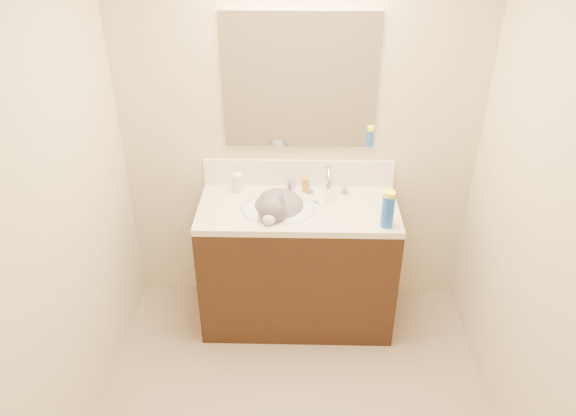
{
  "coord_description": "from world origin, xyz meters",
  "views": [
    {
      "loc": [
        0.01,
        -1.91,
        2.59
      ],
      "look_at": [
        -0.06,
        0.92,
        0.88
      ],
      "focal_mm": 35.0,
      "sensor_mm": 36.0,
      "label": 1
    }
  ],
  "objects_px": {
    "basin": "(278,219)",
    "silver_jar": "(291,185)",
    "pill_bottle": "(238,183)",
    "vanity_cabinet": "(298,267)",
    "amber_bottle": "(305,185)",
    "faucet": "(328,183)",
    "cat": "(278,210)",
    "spray_can": "(388,211)"
  },
  "relations": [
    {
      "from": "silver_jar",
      "to": "spray_can",
      "type": "xyz_separation_m",
      "value": [
        0.55,
        -0.41,
        0.07
      ]
    },
    {
      "from": "faucet",
      "to": "silver_jar",
      "type": "relative_size",
      "value": 4.46
    },
    {
      "from": "faucet",
      "to": "amber_bottle",
      "type": "distance_m",
      "value": 0.15
    },
    {
      "from": "cat",
      "to": "amber_bottle",
      "type": "xyz_separation_m",
      "value": [
        0.16,
        0.19,
        0.07
      ]
    },
    {
      "from": "basin",
      "to": "pill_bottle",
      "type": "relative_size",
      "value": 3.69
    },
    {
      "from": "basin",
      "to": "spray_can",
      "type": "height_order",
      "value": "spray_can"
    },
    {
      "from": "faucet",
      "to": "cat",
      "type": "distance_m",
      "value": 0.35
    },
    {
      "from": "vanity_cabinet",
      "to": "spray_can",
      "type": "bearing_deg",
      "value": -21.73
    },
    {
      "from": "pill_bottle",
      "to": "spray_can",
      "type": "bearing_deg",
      "value": -23.33
    },
    {
      "from": "vanity_cabinet",
      "to": "pill_bottle",
      "type": "relative_size",
      "value": 9.84
    },
    {
      "from": "amber_bottle",
      "to": "spray_can",
      "type": "bearing_deg",
      "value": -39.83
    },
    {
      "from": "pill_bottle",
      "to": "amber_bottle",
      "type": "xyz_separation_m",
      "value": [
        0.42,
        0.0,
        -0.01
      ]
    },
    {
      "from": "silver_jar",
      "to": "faucet",
      "type": "bearing_deg",
      "value": -16.96
    },
    {
      "from": "faucet",
      "to": "amber_bottle",
      "type": "xyz_separation_m",
      "value": [
        -0.14,
        0.04,
        -0.04
      ]
    },
    {
      "from": "vanity_cabinet",
      "to": "amber_bottle",
      "type": "relative_size",
      "value": 12.07
    },
    {
      "from": "vanity_cabinet",
      "to": "basin",
      "type": "bearing_deg",
      "value": -165.96
    },
    {
      "from": "basin",
      "to": "silver_jar",
      "type": "relative_size",
      "value": 7.17
    },
    {
      "from": "basin",
      "to": "faucet",
      "type": "xyz_separation_m",
      "value": [
        0.3,
        0.17,
        0.16
      ]
    },
    {
      "from": "silver_jar",
      "to": "spray_can",
      "type": "relative_size",
      "value": 0.32
    },
    {
      "from": "silver_jar",
      "to": "cat",
      "type": "bearing_deg",
      "value": -108.12
    },
    {
      "from": "amber_bottle",
      "to": "pill_bottle",
      "type": "bearing_deg",
      "value": -179.56
    },
    {
      "from": "vanity_cabinet",
      "to": "cat",
      "type": "xyz_separation_m",
      "value": [
        -0.12,
        -0.01,
        0.43
      ]
    },
    {
      "from": "vanity_cabinet",
      "to": "pill_bottle",
      "type": "height_order",
      "value": "pill_bottle"
    },
    {
      "from": "faucet",
      "to": "pill_bottle",
      "type": "xyz_separation_m",
      "value": [
        -0.56,
        0.04,
        -0.03
      ]
    },
    {
      "from": "faucet",
      "to": "vanity_cabinet",
      "type": "bearing_deg",
      "value": -142.71
    },
    {
      "from": "silver_jar",
      "to": "amber_bottle",
      "type": "xyz_separation_m",
      "value": [
        0.09,
        -0.03,
        0.02
      ]
    },
    {
      "from": "vanity_cabinet",
      "to": "amber_bottle",
      "type": "distance_m",
      "value": 0.53
    },
    {
      "from": "pill_bottle",
      "to": "silver_jar",
      "type": "xyz_separation_m",
      "value": [
        0.33,
        0.03,
        -0.03
      ]
    },
    {
      "from": "spray_can",
      "to": "vanity_cabinet",
      "type": "bearing_deg",
      "value": 158.27
    },
    {
      "from": "cat",
      "to": "amber_bottle",
      "type": "distance_m",
      "value": 0.26
    },
    {
      "from": "cat",
      "to": "spray_can",
      "type": "xyz_separation_m",
      "value": [
        0.62,
        -0.19,
        0.12
      ]
    },
    {
      "from": "faucet",
      "to": "amber_bottle",
      "type": "relative_size",
      "value": 2.82
    },
    {
      "from": "amber_bottle",
      "to": "spray_can",
      "type": "distance_m",
      "value": 0.6
    },
    {
      "from": "vanity_cabinet",
      "to": "basin",
      "type": "relative_size",
      "value": 2.67
    },
    {
      "from": "basin",
      "to": "pill_bottle",
      "type": "xyz_separation_m",
      "value": [
        -0.26,
        0.21,
        0.13
      ]
    },
    {
      "from": "vanity_cabinet",
      "to": "silver_jar",
      "type": "bearing_deg",
      "value": 103.31
    },
    {
      "from": "faucet",
      "to": "spray_can",
      "type": "height_order",
      "value": "faucet"
    },
    {
      "from": "cat",
      "to": "amber_bottle",
      "type": "height_order",
      "value": "cat"
    },
    {
      "from": "cat",
      "to": "vanity_cabinet",
      "type": "bearing_deg",
      "value": 17.11
    },
    {
      "from": "vanity_cabinet",
      "to": "spray_can",
      "type": "relative_size",
      "value": 6.15
    },
    {
      "from": "amber_bottle",
      "to": "spray_can",
      "type": "xyz_separation_m",
      "value": [
        0.46,
        -0.38,
        0.05
      ]
    },
    {
      "from": "basin",
      "to": "pill_bottle",
      "type": "distance_m",
      "value": 0.36
    }
  ]
}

